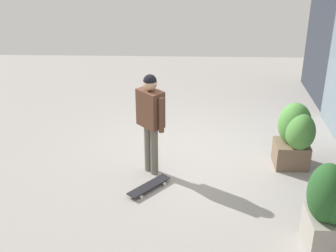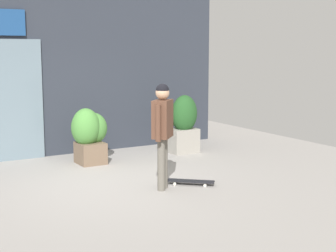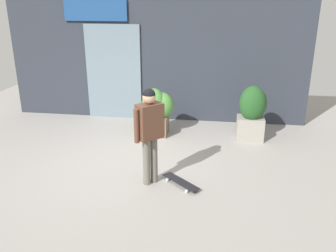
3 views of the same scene
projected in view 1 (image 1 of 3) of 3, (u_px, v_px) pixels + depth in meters
name	position (u px, v px, depth m)	size (l,w,h in m)	color
ground_plane	(194.00, 156.00, 8.72)	(12.00, 12.00, 0.00)	#9E9993
skateboarder	(151.00, 114.00, 7.76)	(0.50, 0.49, 1.78)	#666056
skateboard	(149.00, 186.00, 7.71)	(0.74, 0.69, 0.08)	black
planter_box_left	(333.00, 205.00, 6.07)	(0.67, 0.72, 1.32)	gray
planter_box_right	(296.00, 131.00, 8.19)	(0.77, 0.63, 1.15)	brown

